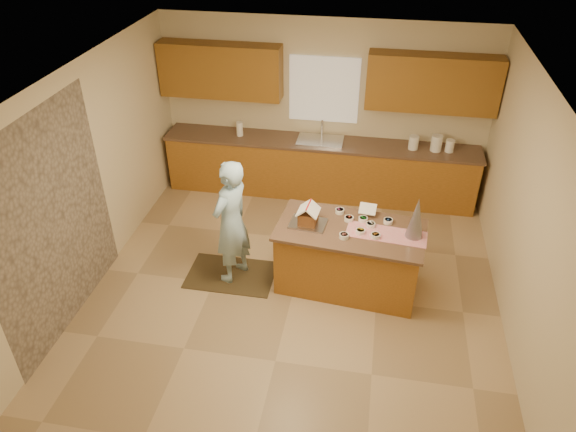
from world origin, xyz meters
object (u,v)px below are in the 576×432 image
object	(u,v)px
tinsel_tree	(416,218)
boy	(231,222)
island_base	(349,259)
gingerbread_house	(308,216)

from	to	relation	value
tinsel_tree	boy	distance (m)	2.20
island_base	gingerbread_house	xyz separation A→B (m)	(-0.52, 0.00, 0.57)
island_base	boy	bearing A→B (deg)	-171.08
island_base	tinsel_tree	xyz separation A→B (m)	(0.73, -0.02, 0.71)
boy	gingerbread_house	bearing A→B (deg)	118.47
tinsel_tree	boy	size ratio (longest dim) A/B	0.31
island_base	gingerbread_house	world-z (taller)	gingerbread_house
gingerbread_house	boy	bearing A→B (deg)	-174.54
boy	island_base	bearing A→B (deg)	116.42
tinsel_tree	boy	xyz separation A→B (m)	(-2.18, -0.06, -0.28)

